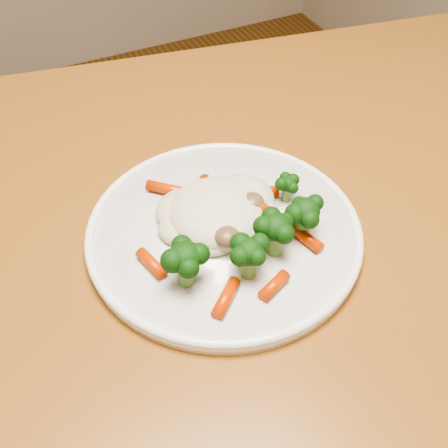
# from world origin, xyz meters

# --- Properties ---
(dining_table) EXTENTS (1.25, 0.94, 0.75)m
(dining_table) POSITION_xyz_m (0.33, -0.26, 0.64)
(dining_table) COLOR brown
(dining_table) RESTS_ON ground
(plate) EXTENTS (0.28, 0.28, 0.01)m
(plate) POSITION_xyz_m (0.25, -0.26, 0.76)
(plate) COLOR white
(plate) RESTS_ON dining_table
(meal) EXTENTS (0.19, 0.20, 0.05)m
(meal) POSITION_xyz_m (0.26, -0.27, 0.78)
(meal) COLOR beige
(meal) RESTS_ON plate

